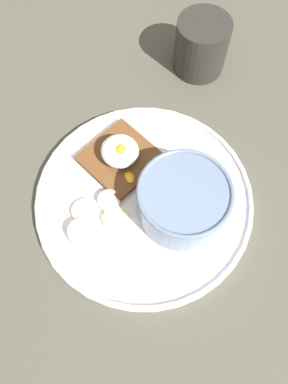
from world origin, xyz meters
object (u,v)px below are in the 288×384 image
Objects in this scene: poached_egg at (120,151)px; banana_slice_right at (81,233)px; oatmeal_bowl at (183,200)px; banana_slice_front at (116,220)px; banana_slice_back at (86,211)px; toast_slice at (121,159)px; coffee_mug at (201,45)px; banana_slice_left at (109,201)px.

poached_egg is 11.82cm from banana_slice_right.
banana_slice_front is (6.71, 5.44, -2.58)cm from oatmeal_bowl.
oatmeal_bowl reaches higher than banana_slice_back.
oatmeal_bowl is 11.14cm from toast_slice.
banana_slice_front is 4.15cm from banana_slice_back.
coffee_mug is at bearing -93.88° from banana_slice_back.
toast_slice is at bearing -13.50° from oatmeal_bowl.
banana_slice_left is 3.28cm from banana_slice_back.
banana_slice_right is (9.64, 9.13, -2.26)cm from oatmeal_bowl.
oatmeal_bowl is 1.40× the size of coffee_mug.
oatmeal_bowl is 9.85cm from banana_slice_left.
banana_slice_back is at bearing 88.84° from toast_slice.
banana_slice_back reaches higher than banana_slice_front.
banana_slice_back is 30.62cm from coffee_mug.
coffee_mug is at bearing -94.82° from poached_egg.
banana_slice_left and banana_slice_back have the same top height.
banana_slice_right reaches higher than banana_slice_back.
coffee_mug is (2.00, -29.55, 2.82)cm from banana_slice_front.
banana_slice_front is at bearing -128.53° from banana_slice_right.
banana_slice_right is 33.34cm from coffee_mug.
banana_slice_left is 27.92cm from coffee_mug.
banana_slice_left is at bearing -98.84° from banana_slice_right.
poached_egg is at bearing -64.30° from banana_slice_front.
banana_slice_right is (-0.94, 11.67, 0.14)cm from toast_slice.
coffee_mug is at bearing -86.13° from banana_slice_front.
banana_slice_front is at bearing -167.85° from banana_slice_back.
banana_slice_left is at bearing 22.75° from oatmeal_bowl.
banana_slice_back is at bearing 30.41° from oatmeal_bowl.
banana_slice_front is 1.15× the size of banana_slice_left.
poached_egg reaches higher than banana_slice_back.
banana_slice_back is at bearing 88.44° from poached_egg.
poached_egg is (-0.06, 0.05, 2.11)cm from toast_slice.
banana_slice_back is (10.76, 6.32, -2.53)cm from oatmeal_bowl.
toast_slice is 21.81cm from coffee_mug.
poached_egg is at bearing 140.15° from toast_slice.
banana_slice_front is at bearing 39.07° from oatmeal_bowl.
oatmeal_bowl is at bearing 166.50° from toast_slice.
poached_egg is 1.49× the size of banana_slice_left.
banana_slice_left is at bearing 89.81° from coffee_mug.
banana_slice_front is at bearing 139.99° from banana_slice_left.
oatmeal_bowl reaches higher than banana_slice_right.
banana_slice_front is (-3.82, 7.93, -2.30)cm from poached_egg.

